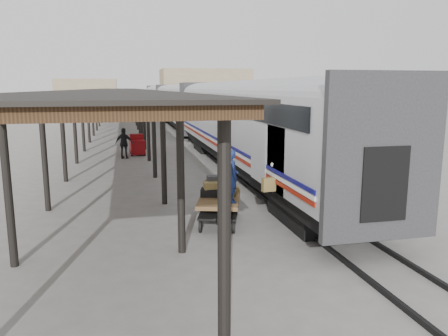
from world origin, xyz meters
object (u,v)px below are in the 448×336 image
object	(u,v)px
porter	(232,176)
pedestrian	(124,143)
luggage_tug	(137,145)
baggage_cart	(219,204)

from	to	relation	value
porter	pedestrian	world-z (taller)	porter
luggage_tug	pedestrian	world-z (taller)	pedestrian
baggage_cart	pedestrian	bearing A→B (deg)	118.48
luggage_tug	pedestrian	bearing A→B (deg)	-122.98
baggage_cart	pedestrian	xyz separation A→B (m)	(-2.91, 13.95, 0.29)
pedestrian	luggage_tug	bearing A→B (deg)	-102.72
luggage_tug	pedestrian	size ratio (longest dim) A/B	0.82
baggage_cart	luggage_tug	bearing A→B (deg)	114.46
luggage_tug	porter	bearing A→B (deg)	-85.53
baggage_cart	pedestrian	size ratio (longest dim) A/B	1.42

